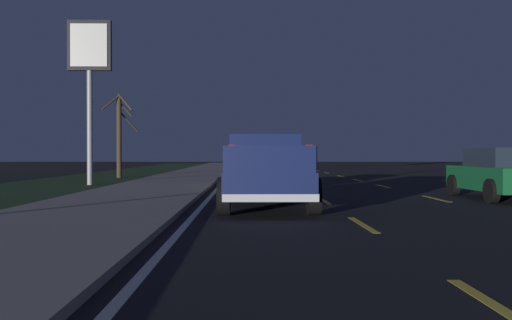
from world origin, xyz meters
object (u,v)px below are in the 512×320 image
pickup_truck (265,171)px  sedan_silver (254,169)px  bare_tree_far (120,134)px  gas_price_sign (90,61)px  sedan_green (502,173)px

pickup_truck → sedan_silver: bearing=1.7°
pickup_truck → bare_tree_far: bare_tree_far is taller
sedan_silver → gas_price_sign: gas_price_sign is taller
gas_price_sign → pickup_truck: bearing=-144.1°
pickup_truck → sedan_silver: pickup_truck is taller
sedan_silver → gas_price_sign: size_ratio=0.61×
pickup_truck → sedan_green: (2.15, -7.16, -0.13)m
sedan_green → gas_price_sign: 17.30m
sedan_silver → bare_tree_far: size_ratio=0.91×
bare_tree_far → pickup_truck: bearing=-156.3°
sedan_silver → bare_tree_far: bare_tree_far is taller
gas_price_sign → sedan_green: bearing=-119.0°
gas_price_sign → bare_tree_far: (7.52, 0.40, -2.93)m
sedan_green → sedan_silver: bearing=53.8°
sedan_silver → bare_tree_far: bearing=36.7°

